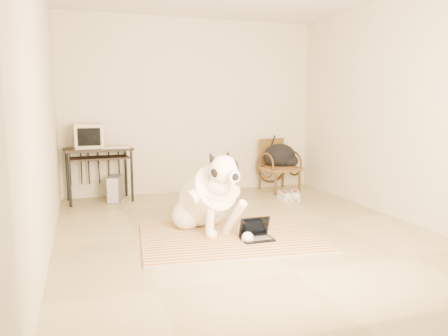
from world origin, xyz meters
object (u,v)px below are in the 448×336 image
laptop (256,234)px  backpack (281,157)px  dog (208,198)px  crt_monitor (89,136)px  rattan_chair (278,165)px  computer_desk (99,156)px  pc_tower (115,188)px

laptop → backpack: size_ratio=0.59×
dog → backpack: dog is taller
crt_monitor → backpack: size_ratio=0.72×
laptop → backpack: 2.66m
crt_monitor → dog: bearing=-58.9°
backpack → rattan_chair: bearing=102.8°
laptop → computer_desk: computer_desk is taller
computer_desk → backpack: (2.79, -0.15, -0.10)m
pc_tower → computer_desk: bearing=173.7°
dog → computer_desk: 2.22m
rattan_chair → backpack: rattan_chair is taller
dog → pc_tower: 2.10m
dog → laptop: bearing=-50.7°
computer_desk → rattan_chair: rattan_chair is taller
laptop → crt_monitor: size_ratio=0.82×
laptop → pc_tower: bearing=117.6°
pc_tower → dog: bearing=-65.7°
dog → computer_desk: size_ratio=1.28×
pc_tower → backpack: backpack is taller
dog → laptop: dog is taller
crt_monitor → backpack: 2.95m
dog → rattan_chair: dog is taller
computer_desk → pc_tower: (0.21, -0.02, -0.48)m
computer_desk → pc_tower: bearing=-6.3°
pc_tower → rattan_chair: 2.58m
dog → pc_tower: bearing=114.3°
dog → rattan_chair: (1.71, 1.85, 0.03)m
rattan_chair → computer_desk: bearing=178.5°
backpack → crt_monitor: bearing=176.0°
laptop → backpack: backpack is taller
dog → crt_monitor: crt_monitor is taller
crt_monitor → rattan_chair: (2.90, -0.12, -0.53)m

